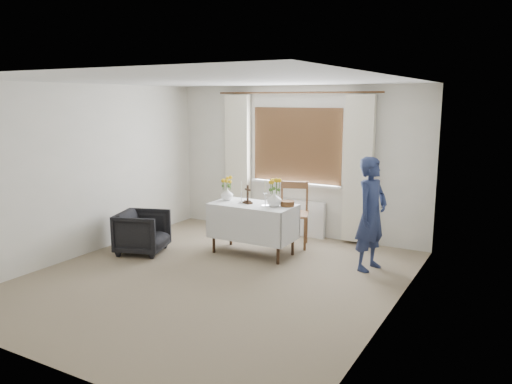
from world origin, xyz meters
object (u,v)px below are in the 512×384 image
at_px(person, 371,214).
at_px(altar_table, 253,229).
at_px(wooden_chair, 293,215).
at_px(flower_vase_left, 227,194).
at_px(armchair, 142,232).
at_px(wooden_cross, 248,194).
at_px(flower_vase_right, 274,199).

bearing_deg(person, altar_table, 111.20).
relative_size(wooden_chair, flower_vase_left, 5.26).
xyz_separation_m(armchair, flower_vase_left, (0.99, 0.81, 0.54)).
xyz_separation_m(wooden_chair, flower_vase_left, (-0.83, -0.60, 0.35)).
height_order(altar_table, flower_vase_left, flower_vase_left).
xyz_separation_m(person, flower_vase_left, (-2.20, -0.14, 0.09)).
bearing_deg(wooden_cross, flower_vase_left, -165.13).
bearing_deg(flower_vase_left, armchair, -140.85).
distance_m(armchair, person, 3.36).
bearing_deg(armchair, wooden_cross, -80.96).
height_order(flower_vase_left, flower_vase_right, flower_vase_right).
distance_m(armchair, flower_vase_right, 2.06).
relative_size(armchair, flower_vase_right, 3.21).
relative_size(wooden_chair, person, 0.66).
height_order(armchair, flower_vase_right, flower_vase_right).
distance_m(wooden_cross, flower_vase_right, 0.44).
distance_m(altar_table, flower_vase_right, 0.60).
bearing_deg(wooden_chair, altar_table, -138.09).
bearing_deg(wooden_chair, flower_vase_left, -164.37).
xyz_separation_m(wooden_cross, flower_vase_left, (-0.40, 0.07, -0.04)).
distance_m(wooden_chair, wooden_cross, 0.89).
xyz_separation_m(wooden_chair, wooden_cross, (-0.43, -0.67, 0.40)).
relative_size(altar_table, wooden_cross, 4.47).
distance_m(wooden_cross, flower_vase_left, 0.41).
distance_m(person, flower_vase_right, 1.38).
bearing_deg(wooden_chair, flower_vase_right, -109.81).
bearing_deg(wooden_chair, wooden_cross, -143.04).
xyz_separation_m(altar_table, wooden_chair, (0.35, 0.66, 0.12)).
bearing_deg(wooden_cross, altar_table, 31.09).
bearing_deg(armchair, altar_table, -81.99).
bearing_deg(armchair, wooden_chair, -71.31).
xyz_separation_m(altar_table, armchair, (-1.48, -0.75, -0.07)).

